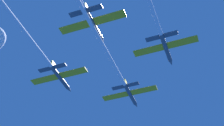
% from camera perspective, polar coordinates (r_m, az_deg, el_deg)
% --- Properties ---
extents(jet_lead, '(21.01, 84.10, 3.48)m').
position_cam_1_polar(jet_lead, '(106.42, -1.36, 2.66)').
color(jet_lead, '#4C5660').
extents(jet_left_wing, '(21.01, 85.72, 3.48)m').
position_cam_1_polar(jet_left_wing, '(102.13, -16.03, 6.84)').
color(jet_left_wing, '#4C5660').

